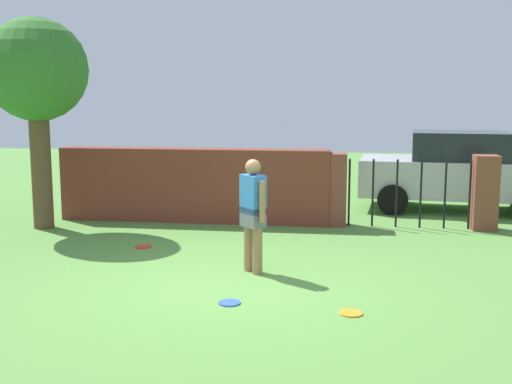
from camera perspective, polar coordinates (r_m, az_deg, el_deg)
The scene contains 9 objects.
ground_plane at distance 8.55m, azimuth -2.33°, elevation -8.32°, with size 40.00×40.00×0.00m, color #568C3D.
brick_wall at distance 12.66m, azimuth -5.61°, elevation 0.62°, with size 5.38×0.50×1.46m, color brown.
tree at distance 12.53m, azimuth -19.12°, elevation 9.98°, with size 1.90×1.90×3.92m.
person at distance 8.93m, azimuth -0.27°, elevation -1.66°, with size 0.41×0.42×1.62m.
fence_gate at distance 12.36m, azimuth 13.56°, elevation 0.08°, with size 3.21×0.44×1.40m.
car at distance 14.47m, azimuth 17.76°, elevation 1.79°, with size 4.34×2.23×1.72m.
frisbee_orange at distance 7.54m, azimuth 8.52°, elevation -10.71°, with size 0.27×0.27×0.02m, color orange.
frisbee_blue at distance 7.82m, azimuth -2.39°, elevation -9.91°, with size 0.27×0.27×0.02m, color blue.
frisbee_red at distance 10.73m, azimuth -10.10°, elevation -4.87°, with size 0.27×0.27×0.02m, color red.
Camera 1 is at (1.51, -8.04, 2.51)m, focal length 44.53 mm.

